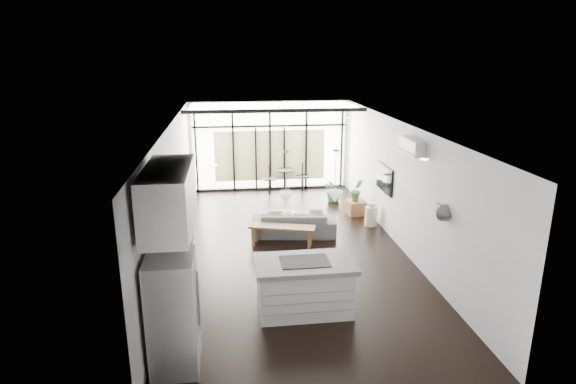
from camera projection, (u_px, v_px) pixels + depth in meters
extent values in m
cube|color=black|center=(290.00, 249.00, 10.84)|extent=(5.00, 10.00, 0.00)
cube|color=white|center=(290.00, 125.00, 10.05)|extent=(5.00, 10.00, 0.00)
cube|color=silver|center=(172.00, 193.00, 10.15)|extent=(0.02, 10.00, 2.80)
cube|color=silver|center=(401.00, 185.00, 10.74)|extent=(0.02, 10.00, 2.80)
cube|color=silver|center=(270.00, 146.00, 15.20)|extent=(5.00, 0.02, 2.80)
cube|color=silver|center=(343.00, 305.00, 5.68)|extent=(5.00, 0.02, 2.80)
cube|color=black|center=(270.00, 147.00, 15.09)|extent=(5.00, 0.20, 2.80)
cube|color=white|center=(272.00, 106.00, 13.86)|extent=(4.70, 1.90, 0.06)
cube|color=#CBC18C|center=(270.00, 156.00, 15.24)|extent=(3.50, 0.02, 1.60)
cube|color=silver|center=(304.00, 286.00, 8.14)|extent=(1.68, 1.00, 0.91)
cube|color=black|center=(305.00, 261.00, 8.01)|extent=(0.82, 0.55, 0.01)
cube|color=#99989D|center=(173.00, 313.00, 6.59)|extent=(0.65, 0.81, 1.67)
cube|color=silver|center=(172.00, 260.00, 7.33)|extent=(0.64, 0.67, 2.46)
cube|color=silver|center=(169.00, 198.00, 6.59)|extent=(0.62, 1.75, 0.86)
cone|color=white|center=(286.00, 198.00, 7.70)|extent=(0.26, 0.26, 0.18)
cone|color=white|center=(335.00, 196.00, 7.79)|extent=(0.26, 0.26, 0.18)
imported|color=#535356|center=(294.00, 219.00, 11.56)|extent=(2.07, 0.85, 0.79)
cube|color=brown|center=(282.00, 236.00, 10.95)|extent=(1.54, 0.79, 0.48)
cylinder|color=silver|center=(287.00, 219.00, 12.21)|extent=(0.58, 0.58, 0.38)
cube|color=brown|center=(356.00, 207.00, 13.12)|extent=(0.55, 0.55, 0.37)
imported|color=#326F31|center=(334.00, 192.00, 14.20)|extent=(0.92, 0.95, 0.58)
imported|color=#326F31|center=(357.00, 196.00, 13.03)|extent=(0.43, 0.66, 0.27)
cylinder|color=beige|center=(371.00, 214.00, 12.22)|extent=(0.34, 0.34, 0.61)
cube|color=black|center=(286.00, 181.00, 15.18)|extent=(1.53, 0.83, 0.69)
cube|color=black|center=(385.00, 179.00, 11.71)|extent=(0.05, 1.10, 0.65)
cube|color=silver|center=(412.00, 146.00, 9.67)|extent=(0.22, 0.90, 0.30)
cube|color=black|center=(171.00, 193.00, 9.63)|extent=(0.04, 0.70, 0.90)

